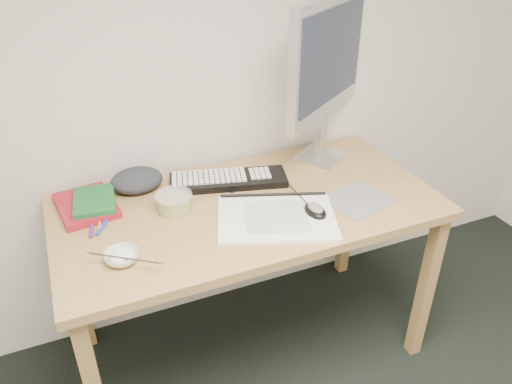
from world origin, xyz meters
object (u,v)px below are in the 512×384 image
at_px(desk, 249,222).
at_px(sketchpad, 276,218).
at_px(keyboard, 228,180).
at_px(monitor, 327,62).
at_px(rice_bowl, 122,257).

bearing_deg(desk, sketchpad, -69.18).
relative_size(desk, sketchpad, 3.43).
distance_m(sketchpad, keyboard, 0.31).
xyz_separation_m(desk, sketchpad, (0.05, -0.13, 0.09)).
bearing_deg(sketchpad, monitor, 63.49).
bearing_deg(desk, rice_bowl, -162.05).
xyz_separation_m(desk, keyboard, (-0.02, 0.17, 0.10)).
xyz_separation_m(keyboard, monitor, (0.44, 0.05, 0.40)).
bearing_deg(rice_bowl, monitor, 22.71).
height_order(sketchpad, rice_bowl, rice_bowl).
distance_m(sketchpad, monitor, 0.66).
xyz_separation_m(desk, monitor, (0.43, 0.22, 0.50)).
bearing_deg(keyboard, rice_bowl, -130.66).
height_order(sketchpad, keyboard, keyboard).
bearing_deg(keyboard, sketchpad, -63.00).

